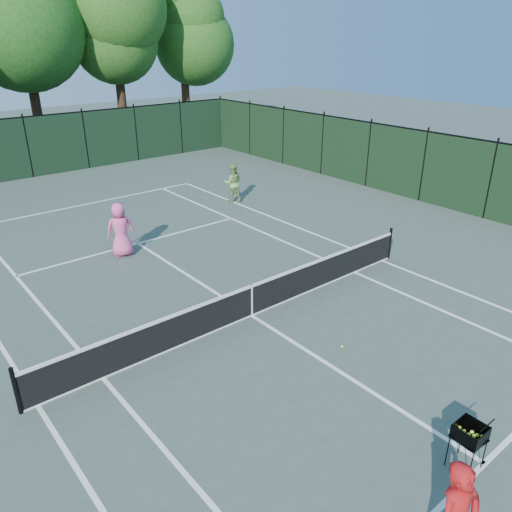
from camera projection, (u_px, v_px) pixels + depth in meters
ground at (252, 316)px, 13.11m from camera, size 90.00×90.00×0.00m
sideline_doubles_left at (38, 406)px, 9.93m from camera, size 0.10×23.77×0.01m
sideline_doubles_right at (382, 261)px, 16.29m from camera, size 0.10×23.77×0.01m
sideline_singles_left at (103, 378)px, 10.73m from camera, size 0.10×23.77×0.01m
sideline_singles_right at (354, 272)px, 15.50m from camera, size 0.10×23.77×0.01m
baseline_far at (79, 206)px, 21.50m from camera, size 10.97×0.10×0.01m
service_line_near at (485, 463)px, 8.60m from camera, size 8.23×0.10×0.01m
service_line_far at (138, 243)px, 17.63m from camera, size 8.23×0.10×0.01m
center_service_line at (252, 316)px, 13.11m from camera, size 0.10×12.80×0.01m
tennis_net at (252, 300)px, 12.92m from camera, size 11.69×0.09×1.06m
fence_far at (28, 148)px, 25.21m from camera, size 24.00×0.05×3.00m
fence_right at (490, 182)px, 19.46m from camera, size 0.05×36.00×3.00m
tree_4 at (112, 8)px, 29.10m from camera, size 6.20×6.20×12.97m
tree_5 at (181, 18)px, 32.53m from camera, size 5.80×5.80×12.23m
player_pink at (121, 230)px, 16.34m from camera, size 1.04×0.86×1.83m
player_green at (233, 183)px, 21.76m from camera, size 1.01×0.93×1.67m
ball_hopper at (470, 433)px, 8.24m from camera, size 0.52×0.52×0.89m
loose_ball_midcourt at (342, 347)px, 11.76m from camera, size 0.07×0.07×0.07m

